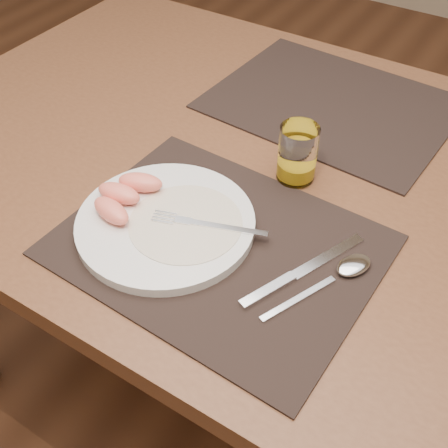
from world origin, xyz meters
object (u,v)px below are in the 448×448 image
at_px(placemat_far, 332,104).
at_px(knife, 294,276).
at_px(spoon, 346,270).
at_px(fork, 199,223).
at_px(placemat_near, 219,245).
at_px(plate, 166,223).
at_px(table, 273,199).
at_px(juice_glass, 297,156).

distance_m(placemat_far, knife, 0.46).
bearing_deg(spoon, fork, -169.01).
bearing_deg(placemat_near, spoon, 15.12).
relative_size(placemat_far, plate, 1.67).
bearing_deg(placemat_near, table, 95.72).
height_order(table, spoon, spoon).
bearing_deg(placemat_far, fork, -92.61).
bearing_deg(placemat_far, placemat_near, -87.61).
xyz_separation_m(placemat_far, spoon, (0.20, -0.39, 0.01)).
distance_m(fork, juice_glass, 0.20).
relative_size(knife, juice_glass, 2.17).
bearing_deg(knife, spoon, 38.44).
bearing_deg(table, fork, -94.30).
distance_m(table, knife, 0.28).
xyz_separation_m(table, fork, (-0.02, -0.21, 0.11)).
bearing_deg(fork, placemat_near, -9.33).
xyz_separation_m(placemat_far, fork, (-0.02, -0.43, 0.02)).
xyz_separation_m(placemat_far, plate, (-0.07, -0.45, 0.01)).
relative_size(table, placemat_far, 3.11).
distance_m(spoon, juice_glass, 0.22).
relative_size(table, juice_glass, 14.54).
distance_m(knife, spoon, 0.07).
relative_size(knife, spoon, 1.14).
bearing_deg(placemat_near, plate, -171.95).
relative_size(placemat_near, knife, 2.15).
bearing_deg(spoon, plate, -167.14).
xyz_separation_m(plate, knife, (0.21, 0.02, -0.01)).
xyz_separation_m(table, plate, (-0.06, -0.23, 0.10)).
bearing_deg(spoon, juice_glass, 135.87).
bearing_deg(placemat_far, table, -90.96).
bearing_deg(juice_glass, placemat_near, -96.78).
relative_size(table, knife, 6.69).
relative_size(table, plate, 5.19).
bearing_deg(juice_glass, plate, -117.51).
xyz_separation_m(placemat_near, juice_glass, (0.02, 0.20, 0.05)).
bearing_deg(table, placemat_far, 89.04).
height_order(placemat_near, placemat_far, same).
relative_size(placemat_near, spoon, 2.45).
bearing_deg(table, juice_glass, -23.74).
height_order(table, knife, knife).
xyz_separation_m(placemat_far, knife, (0.14, -0.44, 0.00)).
bearing_deg(plate, placemat_near, 8.05).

